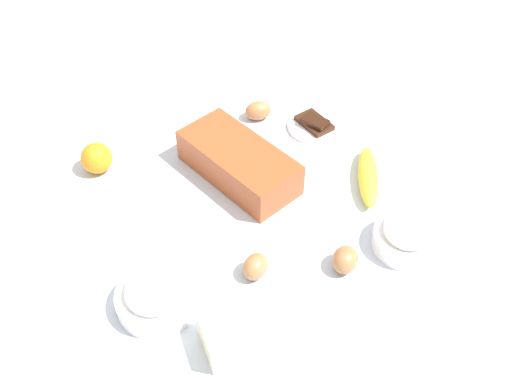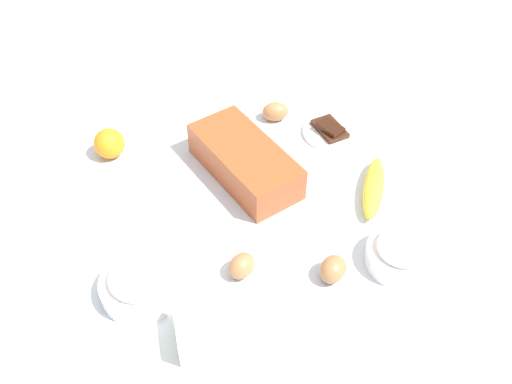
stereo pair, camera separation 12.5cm
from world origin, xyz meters
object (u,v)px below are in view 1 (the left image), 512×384
loaf_pan (239,162)px  orange_fruit (97,158)px  banana (368,176)px  egg_near_butter (255,267)px  sugar_bowl (156,296)px  egg_beside_bowl (258,111)px  chocolate_plate (314,125)px  egg_loose (345,260)px  butter_block (222,338)px  flour_bowl (407,236)px

loaf_pan → orange_fruit: bearing=-136.4°
banana → egg_near_butter: bearing=-75.2°
loaf_pan → sugar_bowl: size_ratio=2.01×
sugar_bowl → egg_near_butter: (0.03, 0.19, -0.01)m
egg_beside_bowl → chocolate_plate: (0.10, 0.10, -0.01)m
orange_fruit → egg_near_butter: 0.46m
egg_loose → sugar_bowl: bearing=-106.8°
sugar_bowl → butter_block: size_ratio=1.66×
sugar_bowl → butter_block: 0.15m
banana → butter_block: (0.20, -0.47, 0.01)m
butter_block → egg_near_butter: 0.17m
sugar_bowl → egg_beside_bowl: (-0.38, 0.44, -0.01)m
banana → egg_near_butter: 0.36m
sugar_bowl → chocolate_plate: (-0.28, 0.54, -0.02)m
flour_bowl → egg_loose: 0.14m
loaf_pan → orange_fruit: 0.32m
banana → egg_loose: 0.25m
banana → egg_beside_bowl: 0.33m
butter_block → chocolate_plate: bearing=131.0°
loaf_pan → banana: (0.17, 0.24, -0.02)m
orange_fruit → butter_block: 0.54m
sugar_bowl → banana: size_ratio=0.79×
loaf_pan → egg_near_butter: loaf_pan is taller
sugar_bowl → egg_beside_bowl: size_ratio=2.29×
loaf_pan → egg_beside_bowl: size_ratio=4.61×
sugar_bowl → butter_block: (0.14, 0.06, 0.00)m
flour_bowl → chocolate_plate: bearing=172.3°
orange_fruit → butter_block: bearing=2.9°
sugar_bowl → egg_loose: sugar_bowl is taller
banana → chocolate_plate: 0.22m
egg_beside_bowl → orange_fruit: bearing=-93.2°
egg_beside_bowl → chocolate_plate: 0.14m
loaf_pan → egg_near_butter: (0.26, -0.11, -0.02)m
butter_block → orange_fruit: bearing=-177.1°
flour_bowl → sugar_bowl: size_ratio=0.90×
sugar_bowl → orange_fruit: bearing=175.1°
banana → egg_loose: bearing=-48.5°
loaf_pan → sugar_bowl: (0.22, -0.30, -0.01)m
egg_beside_bowl → flour_bowl: bearing=5.0°
orange_fruit → egg_loose: bearing=31.7°
egg_beside_bowl → egg_near_butter: bearing=-31.4°
egg_near_butter → sugar_bowl: bearing=-99.2°
banana → loaf_pan: bearing=-125.1°
flour_bowl → banana: (-0.18, 0.05, -0.01)m
chocolate_plate → egg_near_butter: bearing=-48.6°
sugar_bowl → orange_fruit: (-0.40, 0.03, 0.01)m
egg_near_butter → chocolate_plate: size_ratio=0.45×
egg_beside_bowl → banana: bearing=16.0°
orange_fruit → egg_near_butter: (0.44, 0.16, -0.01)m
egg_near_butter → banana: bearing=104.8°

